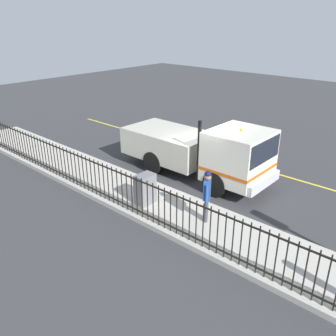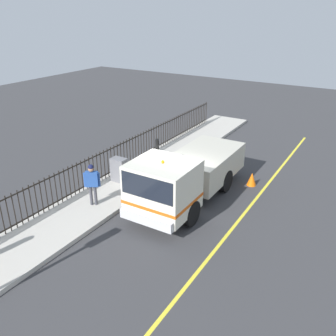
% 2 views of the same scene
% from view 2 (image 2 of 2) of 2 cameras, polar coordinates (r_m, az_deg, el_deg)
% --- Properties ---
extents(ground_plane, '(55.33, 55.33, 0.00)m').
position_cam_2_polar(ground_plane, '(14.68, 0.86, -5.75)').
color(ground_plane, '#38383A').
rests_on(ground_plane, ground).
extents(sidewalk_slab, '(2.42, 25.15, 0.17)m').
position_cam_2_polar(sidewalk_slab, '(16.01, -7.51, -2.98)').
color(sidewalk_slab, '#B7B2A8').
rests_on(sidewalk_slab, ground).
extents(lane_marking, '(0.12, 22.63, 0.01)m').
position_cam_2_polar(lane_marking, '(13.72, 10.70, -8.52)').
color(lane_marking, yellow).
rests_on(lane_marking, ground).
extents(work_truck, '(2.28, 6.55, 2.70)m').
position_cam_2_polar(work_truck, '(14.19, 2.46, -1.15)').
color(work_truck, silver).
rests_on(work_truck, ground).
extents(worker_standing, '(0.54, 0.44, 1.70)m').
position_cam_2_polar(worker_standing, '(14.17, -11.85, -1.93)').
color(worker_standing, '#264C99').
rests_on(worker_standing, sidewalk_slab).
extents(iron_fence, '(0.04, 21.41, 1.37)m').
position_cam_2_polar(iron_fence, '(16.30, -10.49, 0.33)').
color(iron_fence, black).
rests_on(iron_fence, sidewalk_slab).
extents(utility_cabinet, '(0.68, 0.45, 1.07)m').
position_cam_2_polar(utility_cabinet, '(16.18, -7.67, -0.28)').
color(utility_cabinet, slate).
rests_on(utility_cabinet, sidewalk_slab).
extents(traffic_cone, '(0.42, 0.42, 0.59)m').
position_cam_2_polar(traffic_cone, '(16.53, 13.02, -1.70)').
color(traffic_cone, orange).
rests_on(traffic_cone, ground).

